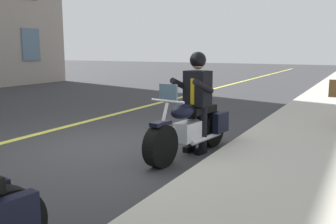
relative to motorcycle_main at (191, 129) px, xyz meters
The scene contains 4 objects.
ground_plane 1.60m from the motorcycle_main, 77.99° to the right, with size 80.00×80.00×0.00m, color #333335.
lane_center_stripe 3.54m from the motorcycle_main, 84.79° to the right, with size 60.00×0.16×0.01m, color #E5DB4C.
motorcycle_main is the anchor object (origin of this frame).
rider_main 0.61m from the motorcycle_main, behind, with size 0.67×0.61×1.74m.
Camera 1 is at (5.28, 4.06, 1.78)m, focal length 39.70 mm.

